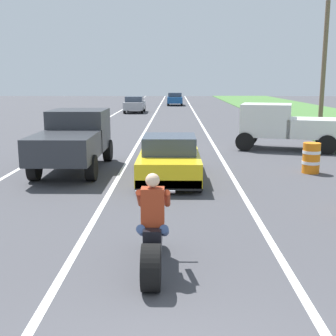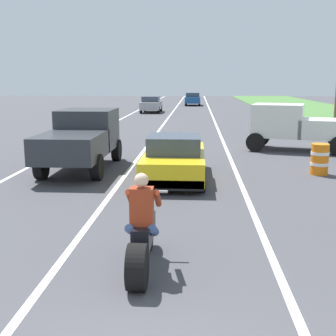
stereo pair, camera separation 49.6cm
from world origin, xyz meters
name	(u,v)px [view 1 (the left image)]	position (x,y,z in m)	size (l,w,h in m)	color
lane_stripe_left_solid	(74,137)	(-5.40, 20.00, 0.00)	(0.14, 120.00, 0.01)	white
lane_stripe_right_solid	(209,138)	(1.80, 20.00, 0.00)	(0.14, 120.00, 0.01)	white
lane_stripe_centre_dashed	(141,137)	(-1.80, 20.00, 0.00)	(0.14, 120.00, 0.01)	white
motorcycle_with_rider	(153,237)	(-0.37, 3.30, 0.59)	(0.70, 2.21, 1.62)	black
sports_car_yellow	(169,159)	(-0.19, 10.05, 0.63)	(1.84, 4.30, 1.37)	yellow
pickup_truck_left_lane_dark_grey	(74,138)	(-3.42, 11.40, 1.11)	(2.02, 4.80, 1.98)	#2D3035
pickup_truck_right_shoulder_white	(288,124)	(4.90, 16.03, 1.11)	(5.14, 3.14, 1.98)	silver
utility_pole_roadside	(324,70)	(7.95, 21.09, 3.54)	(0.24, 0.24, 7.08)	brown
construction_barrel_mid	(311,158)	(4.45, 11.04, 0.50)	(0.58, 0.58, 1.00)	orange
distant_car_far_ahead	(135,104)	(-3.77, 38.11, 0.77)	(1.80, 4.00, 1.50)	#99999E
distant_car_further_ahead	(175,99)	(-0.02, 49.83, 0.77)	(1.80, 4.00, 1.50)	#194C8C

